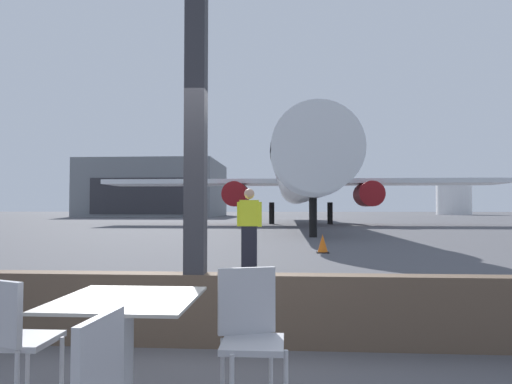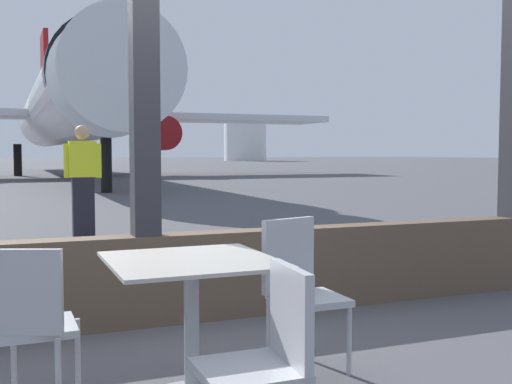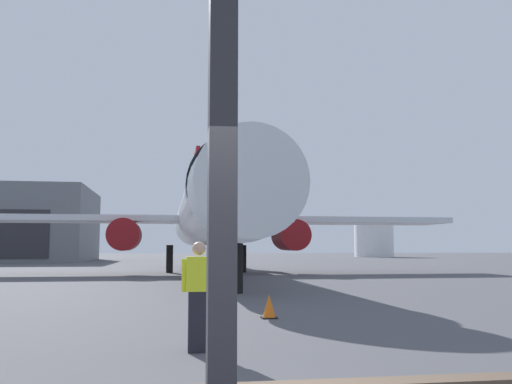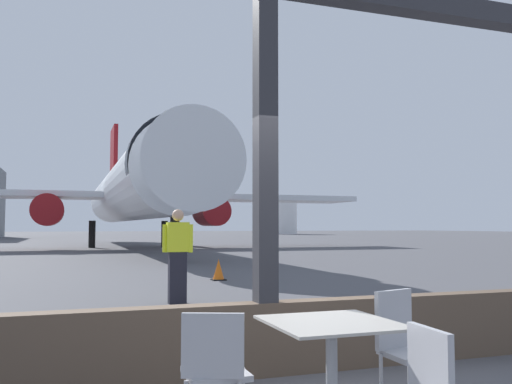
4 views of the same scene
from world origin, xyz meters
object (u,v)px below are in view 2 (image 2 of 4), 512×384
object	(u,v)px
cafe_chair_window_left	(299,282)
fuel_storage_tank	(245,141)
dining_table	(192,316)
cafe_chair_window_right	(28,317)
airplane	(65,109)
ground_crew_worker	(83,180)
cafe_chair_aisle_left	(267,352)
traffic_cone	(148,200)

from	to	relation	value
cafe_chair_window_left	fuel_storage_tank	xyz separation A→B (m)	(33.61, 88.31, 2.60)
dining_table	cafe_chair_window_right	size ratio (longest dim) A/B	0.97
airplane	ground_crew_worker	size ratio (longest dim) A/B	21.01
dining_table	ground_crew_worker	distance (m)	6.70
ground_crew_worker	fuel_storage_tank	bearing A→B (deg)	67.37
cafe_chair_aisle_left	ground_crew_worker	world-z (taller)	ground_crew_worker
cafe_chair_window_left	airplane	world-z (taller)	airplane
cafe_chair_window_left	cafe_chair_window_right	bearing A→B (deg)	-174.23
cafe_chair_window_left	fuel_storage_tank	world-z (taller)	fuel_storage_tank
dining_table	cafe_chair_aisle_left	distance (m)	0.83
cafe_chair_window_left	cafe_chair_window_right	size ratio (longest dim) A/B	1.06
dining_table	fuel_storage_tank	size ratio (longest dim) A/B	0.13
airplane	cafe_chair_aisle_left	bearing A→B (deg)	-93.72
traffic_cone	fuel_storage_tank	bearing A→B (deg)	67.50
cafe_chair_window_right	cafe_chair_aisle_left	world-z (taller)	cafe_chair_window_right
airplane	ground_crew_worker	distance (m)	25.79
airplane	traffic_cone	size ratio (longest dim) A/B	65.97
airplane	cafe_chair_window_left	bearing A→B (deg)	-92.65
fuel_storage_tank	ground_crew_worker	bearing A→B (deg)	-112.63
dining_table	cafe_chair_aisle_left	xyz separation A→B (m)	(0.08, -0.83, 0.05)
cafe_chair_aisle_left	fuel_storage_tank	distance (m)	95.77
ground_crew_worker	traffic_cone	distance (m)	4.42
cafe_chair_aisle_left	fuel_storage_tank	size ratio (longest dim) A/B	0.13
cafe_chair_window_left	fuel_storage_tank	bearing A→B (deg)	69.16
cafe_chair_aisle_left	ground_crew_worker	bearing A→B (deg)	88.94
cafe_chair_window_right	cafe_chair_aisle_left	bearing A→B (deg)	-46.29
fuel_storage_tank	cafe_chair_aisle_left	bearing A→B (deg)	-110.98
airplane	traffic_cone	distance (m)	21.87
traffic_cone	cafe_chair_window_right	bearing A→B (deg)	-105.27
fuel_storage_tank	traffic_cone	bearing A→B (deg)	-112.50
cafe_chair_aisle_left	fuel_storage_tank	world-z (taller)	fuel_storage_tank
airplane	cafe_chair_window_right	bearing A→B (deg)	-95.39
cafe_chair_window_left	ground_crew_worker	bearing A→B (deg)	94.70
dining_table	fuel_storage_tank	xyz separation A→B (m)	(34.35, 88.56, 2.67)
dining_table	cafe_chair_window_right	bearing A→B (deg)	173.34
ground_crew_worker	traffic_cone	xyz separation A→B (m)	(1.86, 3.96, -0.64)
cafe_chair_window_left	fuel_storage_tank	distance (m)	94.52
airplane	fuel_storage_tank	size ratio (longest dim) A/B	5.54
airplane	dining_table	bearing A→B (deg)	-93.96
dining_table	cafe_chair_window_left	distance (m)	0.79
traffic_cone	dining_table	bearing A→B (deg)	-101.05
dining_table	airplane	bearing A→B (deg)	86.04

